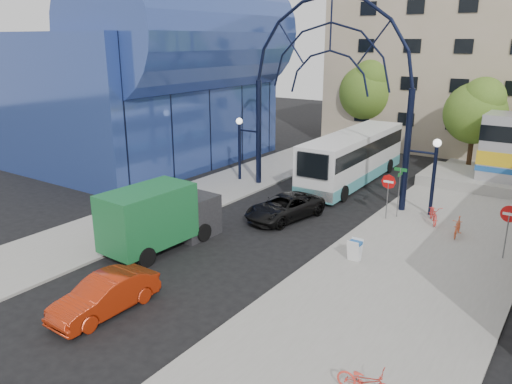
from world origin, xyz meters
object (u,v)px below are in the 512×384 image
Objects in this scene: red_sedan at (105,295)px; tree_north_a at (477,110)px; bike_far_c at (365,381)px; do_not_enter_sign at (509,219)px; green_truck at (161,217)px; stop_sign at (388,186)px; sandwich_board at (355,248)px; tree_north_b at (369,89)px; black_suv at (285,207)px; bike_near_b at (458,227)px; city_bus at (353,157)px; bike_near_a at (434,214)px; street_name_sign at (400,182)px; gateway_arch at (330,57)px.

tree_north_a is at bearing 78.67° from red_sedan.
do_not_enter_sign is at bearing -13.12° from bike_far_c.
green_truck is 3.83× the size of bike_far_c.
tree_north_a reaches higher than green_truck.
sandwich_board is at bearing -82.43° from stop_sign.
tree_north_a is 0.88× the size of tree_north_b.
bike_near_b is (8.56, 2.47, -0.07)m from black_suv.
tree_north_a is 0.56× the size of city_bus.
bike_near_a reaches higher than sandwich_board.
street_name_sign is 1.73× the size of bike_far_c.
gateway_arch reaches higher than black_suv.
tree_north_a is 29.88m from red_sedan.
tree_north_b is 0.64× the size of city_bus.
street_name_sign is 3.90m from bike_near_b.
stop_sign is 5.70m from black_suv.
tree_north_b is at bearing 99.05° from bike_near_a.
green_truck is 1.49× the size of red_sedan.
sandwich_board is at bearing -68.41° from tree_north_b.
gateway_arch is at bearing 79.53° from green_truck.
green_truck is at bearing -145.00° from bike_near_b.
tree_north_b is 1.92× the size of red_sedan.
do_not_enter_sign is 0.60× the size of red_sedan.
gateway_arch is 2.20× the size of green_truck.
street_name_sign is at bearing -48.71° from city_bus.
green_truck is 14.32m from bike_near_a.
street_name_sign is at bearing -93.96° from tree_north_a.
bike_far_c is (-1.58, -11.96, -1.43)m from do_not_enter_sign.
bike_far_c is (3.30, -27.89, -4.06)m from tree_north_a.
green_truck is at bearing 115.92° from red_sedan.
tree_north_a is at bearing 86.04° from street_name_sign.
tree_north_a is at bearing 1.14° from bike_far_c.
tree_north_a is 18.31m from black_suv.
stop_sign is at bearing 169.69° from bike_near_b.
city_bus is at bearing -128.54° from tree_north_a.
bike_far_c is at bearing -73.84° from street_name_sign.
stop_sign is at bearing -53.82° from city_bus.
red_sedan is (-6.25, -28.96, -3.92)m from tree_north_a.
gateway_arch reaches higher than tree_north_a.
stop_sign reaches higher than do_not_enter_sign.
tree_north_b reaches higher than bike_near_a.
city_bus is 6.51× the size of bike_near_a.
do_not_enter_sign is 6.36m from street_name_sign.
red_sedan is 2.18× the size of bike_near_a.
city_bus is 22.34m from bike_far_c.
tree_north_a is at bearing 88.50° from sandwich_board.
tree_north_b is 33.49m from red_sedan.
tree_north_a is at bearing 72.07° from green_truck.
tree_north_b is 22.71m from bike_near_b.
gateway_arch reaches higher than do_not_enter_sign.
sandwich_board is at bearing -122.33° from bike_near_b.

